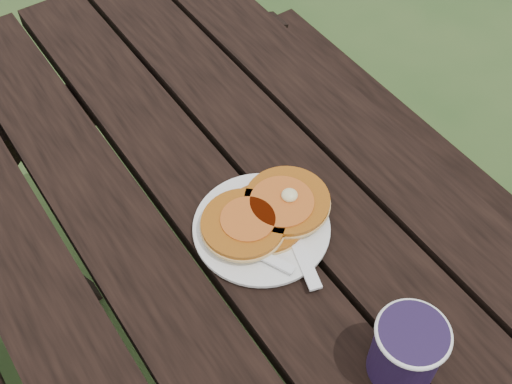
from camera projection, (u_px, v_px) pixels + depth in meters
plate at (262, 228)px, 1.02m from camera, size 0.27×0.27×0.01m
pancake_stack at (267, 213)px, 1.01m from camera, size 0.22×0.14×0.04m
knife at (296, 241)px, 0.99m from camera, size 0.07×0.18×0.00m
fork at (262, 255)px, 0.97m from camera, size 0.10×0.16×0.01m
coffee_cup at (407, 348)px, 0.83m from camera, size 0.10×0.10×0.11m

